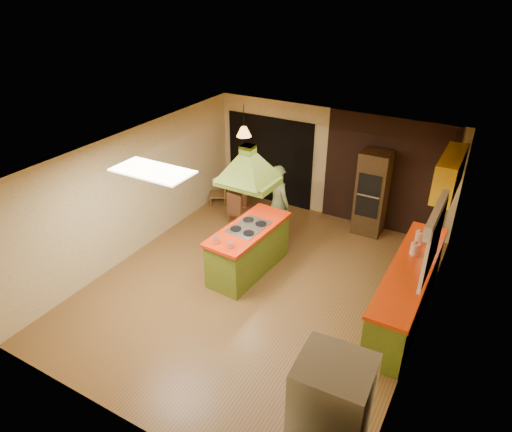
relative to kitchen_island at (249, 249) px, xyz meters
The scene contains 21 objects.
ground 0.74m from the kitchen_island, 42.42° to the right, with size 6.50×6.50×0.00m, color brown.
room_walls 0.96m from the kitchen_island, 42.42° to the right, with size 5.50×6.50×6.50m.
ceiling_plane 2.10m from the kitchen_island, 42.42° to the right, with size 6.50×6.50×0.00m, color silver.
brick_panel 3.39m from the kitchen_island, 59.62° to the left, with size 2.64×0.03×2.50m, color #381E14.
nook_opening 3.10m from the kitchen_island, 110.79° to the left, with size 2.20×0.03×2.10m, color black.
right_counter 2.88m from the kitchen_island, ahead, with size 0.62×3.05×0.92m.
upper_cabinets 3.80m from the kitchen_island, 31.29° to the left, with size 0.34×1.40×0.70m, color yellow.
window_right 3.38m from the kitchen_island, ahead, with size 0.12×1.35×1.06m.
fluor_panel 2.65m from the kitchen_island, 113.27° to the right, with size 1.20×0.60×0.03m, color white.
kitchen_island is the anchor object (origin of this frame).
range_hood 1.78m from the kitchen_island, 26.57° to the left, with size 1.01×0.74×0.79m.
man 1.34m from the kitchen_island, 92.23° to the left, with size 0.61×0.40×1.68m, color brown.
refrigerator 4.18m from the kitchen_island, 48.11° to the right, with size 0.73×0.69×1.77m, color silver.
wall_oven 3.01m from the kitchen_island, 59.34° to the left, with size 0.61×0.61×1.84m.
dining_table 2.58m from the kitchen_island, 122.41° to the left, with size 0.93×0.93×0.70m.
chair_left 2.95m from the kitchen_island, 135.05° to the left, with size 0.41×0.41×0.75m, color brown, non-canonical shape.
chair_near 1.91m from the kitchen_island, 126.55° to the left, with size 0.42×0.42×0.76m, color brown, non-canonical shape.
pendant_lamp 2.95m from the kitchen_island, 122.41° to the left, with size 0.33×0.33×0.21m, color #FF9E3F.
canister_large 3.03m from the kitchen_island, 18.95° to the left, with size 0.16×0.16×0.24m, color beige.
canister_medium 2.93m from the kitchen_island, 12.01° to the left, with size 0.15×0.15×0.21m, color #FAEAC9.
canister_small 3.07m from the kitchen_island, 21.17° to the left, with size 0.12×0.12×0.16m, color #F8EEC7.
Camera 1 is at (3.23, -5.80, 5.07)m, focal length 32.00 mm.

